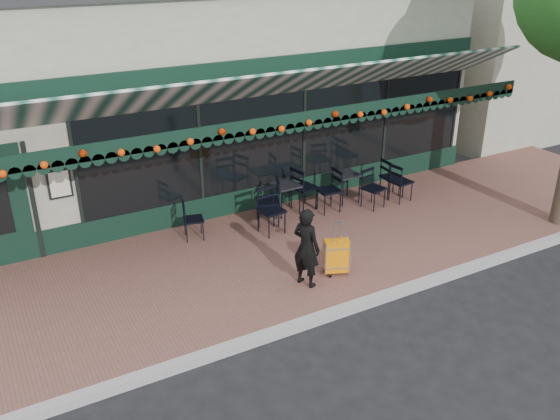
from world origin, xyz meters
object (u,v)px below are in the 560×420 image
chair_a_front (374,189)px  chair_solo (193,220)px  chair_b_left (268,202)px  cafe_table_a (346,176)px  chair_b_right (304,188)px  cafe_table_b (286,187)px  chair_a_right (392,178)px  chair_a_left (328,191)px  chair_b_front (271,211)px  woman (306,247)px  chair_a_extra (401,182)px  suitcase (337,256)px

chair_a_front → chair_solo: bearing=159.2°
chair_b_left → chair_a_front: bearing=103.3°
cafe_table_a → chair_b_right: size_ratio=0.67×
chair_solo → cafe_table_a: bearing=-74.5°
cafe_table_a → chair_a_front: (0.33, -0.57, -0.16)m
cafe_table_a → chair_b_left: (-2.05, -0.19, -0.10)m
cafe_table_b → chair_b_right: size_ratio=0.67×
chair_a_right → chair_a_left: bearing=92.5°
chair_a_front → chair_b_front: 2.51m
woman → chair_a_left: woman is taller
chair_b_front → chair_b_right: bearing=23.9°
chair_solo → chair_b_right: bearing=-72.2°
woman → chair_b_front: 2.04m
chair_b_right → chair_a_extra: bearing=-116.9°
cafe_table_b → chair_b_left: chair_b_left is taller
cafe_table_b → chair_a_left: chair_a_left is taller
suitcase → cafe_table_b: (0.47, 2.62, 0.26)m
cafe_table_a → chair_solo: 3.61m
chair_a_left → chair_a_front: 1.01m
cafe_table_b → chair_a_left: 0.92m
chair_a_right → chair_a_extra: bearing=-174.1°
chair_a_extra → cafe_table_a: bearing=55.2°
chair_a_front → chair_solo: chair_a_front is taller
chair_a_right → chair_a_front: 0.79m
chair_a_front → chair_b_left: bearing=157.4°
suitcase → cafe_table_b: 2.68m
chair_a_right → chair_b_left: (-3.11, 0.10, 0.04)m
chair_b_front → chair_a_left: bearing=6.1°
chair_solo → suitcase: bearing=-131.4°
chair_a_left → chair_a_extra: bearing=82.6°
chair_a_front → chair_a_extra: (0.74, 0.01, 0.01)m
chair_a_front → chair_b_right: chair_b_right is taller
cafe_table_a → chair_b_right: 1.02m
chair_b_left → chair_b_right: bearing=127.2°
cafe_table_b → chair_b_right: (0.46, -0.02, -0.10)m
chair_a_right → chair_solo: bearing=91.0°
woman → chair_a_extra: size_ratio=1.57×
chair_b_left → chair_solo: chair_b_left is taller
cafe_table_a → chair_a_right: chair_a_right is taller
chair_a_front → chair_b_right: (-1.35, 0.66, 0.06)m
chair_a_extra → chair_a_right: bearing=-5.0°
woman → chair_solo: size_ratio=1.78×
woman → chair_b_front: woman is taller
chair_a_extra → chair_b_left: (-3.12, 0.37, 0.04)m
chair_a_right → chair_b_right: bearing=83.6°
suitcase → chair_a_front: size_ratio=1.14×
woman → chair_solo: 2.72m
woman → cafe_table_b: bearing=-45.9°
chair_b_left → chair_b_right: 1.07m
suitcase → chair_solo: suitcase is taller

